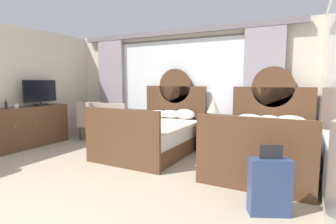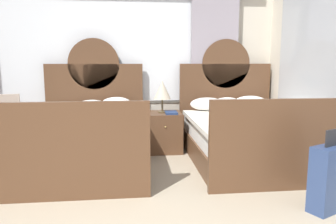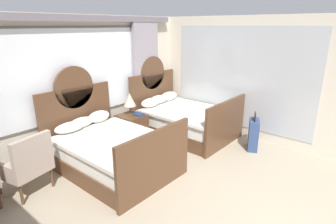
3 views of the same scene
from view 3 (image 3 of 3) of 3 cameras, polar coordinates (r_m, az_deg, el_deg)
name	(u,v)px [view 3 (image 3 of 3)]	position (r m, az deg, el deg)	size (l,w,h in m)	color
wall_back_window	(70,84)	(5.61, -19.70, 5.61)	(5.98, 0.22, 2.70)	beige
wall_right_mirror	(252,79)	(6.36, 17.17, 6.53)	(0.08, 4.76, 2.70)	beige
bed_near_window	(110,149)	(5.04, -11.98, -7.66)	(1.55, 2.16, 1.77)	brown
bed_near_mirror	(183,119)	(6.48, 3.20, -1.43)	(1.55, 2.16, 1.77)	brown
nightstand_between_beds	(132,128)	(6.14, -7.55, -3.36)	(0.55, 0.57, 0.61)	brown
table_lamp_on_nightstand	(130,100)	(5.93, -8.02, 2.54)	(0.27, 0.27, 0.50)	brown
book_on_nightstand	(138,114)	(6.02, -6.22, -0.47)	(0.18, 0.26, 0.03)	navy
armchair_by_window_left	(27,163)	(4.73, -27.41, -9.49)	(0.76, 0.76, 0.97)	#B29E8E
suitcase_on_floor	(253,134)	(5.98, 17.39, -4.46)	(0.48, 0.36, 0.79)	navy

